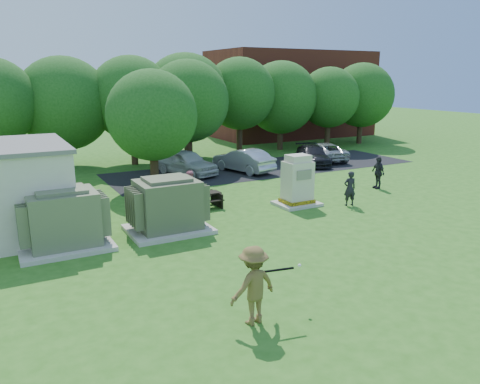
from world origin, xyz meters
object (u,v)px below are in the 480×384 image
transformer_left (63,220)px  person_by_generator (350,188)px  person_at_picnic (191,190)px  car_silver_a (243,160)px  generator_cabinet (297,183)px  car_white (186,162)px  picnic_table (203,199)px  batter (253,285)px  car_silver_b (322,152)px  person_walking_right (378,173)px  car_dark (313,155)px  transformer_right (168,206)px

transformer_left → person_by_generator: transformer_left is taller
person_at_picnic → car_silver_a: person_at_picnic is taller
generator_cabinet → car_white: (-1.86, 8.73, -0.27)m
picnic_table → batter: 10.18m
person_at_picnic → car_silver_b: person_at_picnic is taller
person_walking_right → car_silver_a: 8.25m
person_by_generator → car_dark: person_by_generator is taller
car_dark → transformer_right: bearing=-124.0°
car_white → person_by_generator: bearing=-86.8°
picnic_table → person_by_generator: size_ratio=1.00×
picnic_table → car_silver_b: (12.20, 7.11, 0.19)m
person_by_generator → batter: bearing=50.6°
picnic_table → car_white: size_ratio=0.37×
car_white → car_dark: (8.57, -0.96, -0.13)m
generator_cabinet → picnic_table: bearing=158.0°
transformer_left → picnic_table: (6.15, 2.33, -0.55)m
transformer_left → person_by_generator: bearing=-2.2°
car_dark → batter: bearing=-107.6°
person_at_picnic → person_walking_right: (9.98, -1.14, 0.00)m
person_walking_right → car_white: size_ratio=0.39×
picnic_table → person_by_generator: bearing=-25.0°
batter → transformer_left: bearing=-75.7°
generator_cabinet → car_silver_b: bearing=46.5°
car_silver_b → car_dark: bearing=41.9°
transformer_left → car_silver_b: (18.35, 9.44, -0.35)m
transformer_left → car_dark: (16.82, 8.49, -0.36)m
picnic_table → car_silver_b: bearing=30.2°
person_at_picnic → car_dark: 12.60m
generator_cabinet → car_silver_b: 12.00m
generator_cabinet → person_walking_right: 5.63m
batter → car_white: batter is taller
picnic_table → batter: bearing=-107.2°
generator_cabinet → person_walking_right: size_ratio=1.37×
batter → person_walking_right: bearing=-153.7°
generator_cabinet → picnic_table: 4.30m
transformer_right → person_walking_right: 12.07m
person_at_picnic → transformer_left: bearing=-169.1°
person_at_picnic → car_white: (2.54, 6.90, -0.10)m
person_walking_right → car_white: person_walking_right is taller
picnic_table → car_dark: size_ratio=0.38×
person_walking_right → picnic_table: bearing=-85.4°
person_walking_right → car_dark: 7.17m
transformer_right → generator_cabinet: 6.44m
person_by_generator → car_white: 10.65m
batter → car_silver_a: size_ratio=0.45×
person_by_generator → person_walking_right: bearing=-139.0°
car_white → car_silver_b: (10.11, -0.02, -0.12)m
car_white → car_dark: bearing=-24.6°
person_by_generator → person_walking_right: 4.02m
person_by_generator → car_silver_a: bearing=-73.9°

